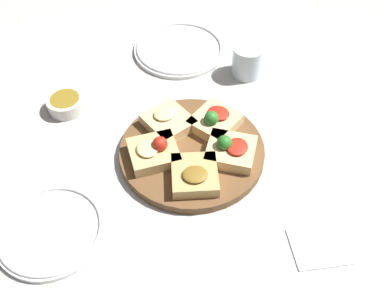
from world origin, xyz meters
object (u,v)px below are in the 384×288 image
(water_glass, at_px, (247,61))
(serving_board, at_px, (192,151))
(plate_left, at_px, (51,230))
(dipping_bowl, at_px, (66,103))
(plate_right, at_px, (179,49))
(napkin_stack, at_px, (319,246))

(water_glass, bearing_deg, serving_board, -142.59)
(plate_left, height_order, water_glass, water_glass)
(serving_board, bearing_deg, plate_left, -169.51)
(serving_board, bearing_deg, water_glass, 37.41)
(plate_left, height_order, dipping_bowl, dipping_bowl)
(plate_right, xyz_separation_m, water_glass, (0.11, -0.16, 0.03))
(plate_right, relative_size, dipping_bowl, 2.79)
(serving_board, xyz_separation_m, water_glass, (0.24, 0.19, 0.03))
(water_glass, xyz_separation_m, napkin_stack, (-0.13, -0.49, -0.04))
(water_glass, bearing_deg, dipping_bowl, 171.09)
(serving_board, distance_m, water_glass, 0.31)
(serving_board, xyz_separation_m, plate_left, (-0.32, -0.06, -0.00))
(serving_board, height_order, plate_left, serving_board)
(serving_board, distance_m, plate_right, 0.37)
(serving_board, xyz_separation_m, dipping_bowl, (-0.20, 0.26, 0.01))
(serving_board, bearing_deg, plate_right, 69.49)
(serving_board, relative_size, napkin_stack, 3.09)
(water_glass, relative_size, dipping_bowl, 0.91)
(plate_left, relative_size, plate_right, 0.83)
(plate_left, xyz_separation_m, dipping_bowl, (0.12, 0.32, 0.01))
(serving_board, distance_m, dipping_bowl, 0.33)
(water_glass, bearing_deg, plate_left, -156.46)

